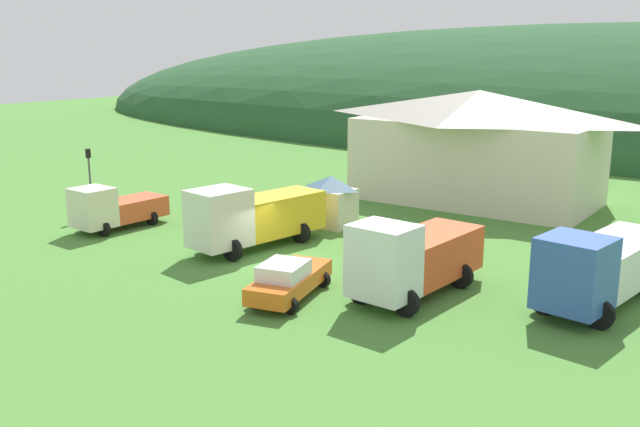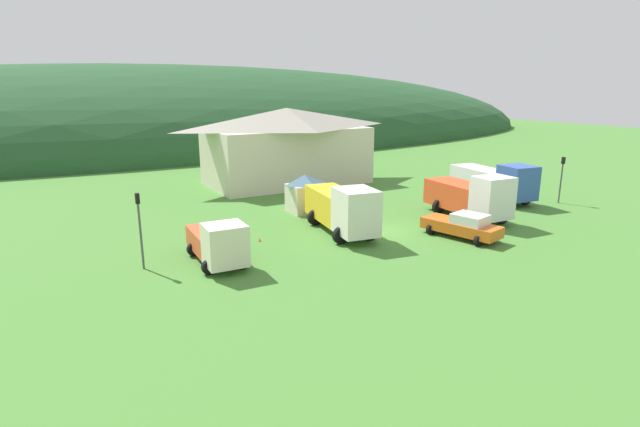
{
  "view_description": "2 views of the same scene",
  "coord_description": "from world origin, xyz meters",
  "px_view_note": "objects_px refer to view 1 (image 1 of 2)",
  "views": [
    {
      "loc": [
        20.78,
        -25.72,
        10.17
      ],
      "look_at": [
        -0.68,
        4.51,
        1.4
      ],
      "focal_mm": 39.84,
      "sensor_mm": 36.0,
      "label": 1
    },
    {
      "loc": [
        -19.78,
        -25.78,
        9.6
      ],
      "look_at": [
        -3.3,
        2.4,
        1.14
      ],
      "focal_mm": 28.1,
      "sensor_mm": 36.0,
      "label": 2
    }
  ],
  "objects_px": {
    "depot_building": "(477,145)",
    "traffic_cone_mid_row": "(430,277)",
    "heavy_rig_striped": "(252,216)",
    "service_pickup_orange": "(289,279)",
    "traffic_cone_near_pickup": "(192,229)",
    "heavy_rig_white": "(412,257)",
    "box_truck_blue": "(602,265)",
    "traffic_light_west": "(90,175)",
    "play_shed_cream": "(331,200)",
    "light_truck_cream": "(113,208)"
  },
  "relations": [
    {
      "from": "box_truck_blue",
      "to": "traffic_cone_near_pickup",
      "type": "distance_m",
      "value": 22.27
    },
    {
      "from": "depot_building",
      "to": "heavy_rig_striped",
      "type": "relative_size",
      "value": 2.05
    },
    {
      "from": "traffic_cone_near_pickup",
      "to": "traffic_cone_mid_row",
      "type": "xyz_separation_m",
      "value": [
        15.1,
        -0.03,
        0.0
      ]
    },
    {
      "from": "depot_building",
      "to": "traffic_cone_mid_row",
      "type": "relative_size",
      "value": 36.28
    },
    {
      "from": "traffic_light_west",
      "to": "traffic_cone_near_pickup",
      "type": "xyz_separation_m",
      "value": [
        7.3,
        1.26,
        -2.54
      ]
    },
    {
      "from": "depot_building",
      "to": "heavy_rig_white",
      "type": "relative_size",
      "value": 2.27
    },
    {
      "from": "depot_building",
      "to": "play_shed_cream",
      "type": "relative_size",
      "value": 5.57
    },
    {
      "from": "play_shed_cream",
      "to": "heavy_rig_white",
      "type": "distance_m",
      "value": 12.33
    },
    {
      "from": "light_truck_cream",
      "to": "traffic_cone_mid_row",
      "type": "distance_m",
      "value": 18.89
    },
    {
      "from": "box_truck_blue",
      "to": "play_shed_cream",
      "type": "bearing_deg",
      "value": -97.01
    },
    {
      "from": "depot_building",
      "to": "play_shed_cream",
      "type": "xyz_separation_m",
      "value": [
        -4.06,
        -11.06,
        -2.29
      ]
    },
    {
      "from": "heavy_rig_white",
      "to": "service_pickup_orange",
      "type": "xyz_separation_m",
      "value": [
        -4.0,
        -3.18,
        -0.87
      ]
    },
    {
      "from": "traffic_cone_near_pickup",
      "to": "heavy_rig_white",
      "type": "bearing_deg",
      "value": -9.84
    },
    {
      "from": "light_truck_cream",
      "to": "traffic_cone_mid_row",
      "type": "height_order",
      "value": "light_truck_cream"
    },
    {
      "from": "traffic_light_west",
      "to": "service_pickup_orange",
      "type": "bearing_deg",
      "value": -13.77
    },
    {
      "from": "service_pickup_orange",
      "to": "traffic_light_west",
      "type": "bearing_deg",
      "value": -117.36
    },
    {
      "from": "box_truck_blue",
      "to": "service_pickup_orange",
      "type": "relative_size",
      "value": 1.64
    },
    {
      "from": "heavy_rig_white",
      "to": "traffic_light_west",
      "type": "bearing_deg",
      "value": -89.21
    },
    {
      "from": "box_truck_blue",
      "to": "traffic_light_west",
      "type": "relative_size",
      "value": 2.11
    },
    {
      "from": "box_truck_blue",
      "to": "traffic_light_west",
      "type": "distance_m",
      "value": 29.58
    },
    {
      "from": "depot_building",
      "to": "heavy_rig_striped",
      "type": "xyz_separation_m",
      "value": [
        -4.68,
        -17.35,
        -2.06
      ]
    },
    {
      "from": "heavy_rig_striped",
      "to": "service_pickup_orange",
      "type": "height_order",
      "value": "heavy_rig_striped"
    },
    {
      "from": "light_truck_cream",
      "to": "traffic_cone_near_pickup",
      "type": "xyz_separation_m",
      "value": [
        3.56,
        2.65,
        -1.25
      ]
    },
    {
      "from": "service_pickup_orange",
      "to": "box_truck_blue",
      "type": "bearing_deg",
      "value": 108.68
    },
    {
      "from": "depot_building",
      "to": "traffic_cone_near_pickup",
      "type": "height_order",
      "value": "depot_building"
    },
    {
      "from": "play_shed_cream",
      "to": "box_truck_blue",
      "type": "xyz_separation_m",
      "value": [
        16.1,
        -4.36,
        0.14
      ]
    },
    {
      "from": "traffic_light_west",
      "to": "traffic_cone_near_pickup",
      "type": "relative_size",
      "value": 7.57
    },
    {
      "from": "play_shed_cream",
      "to": "heavy_rig_white",
      "type": "bearing_deg",
      "value": -39.81
    },
    {
      "from": "traffic_light_west",
      "to": "play_shed_cream",
      "type": "bearing_deg",
      "value": 25.72
    },
    {
      "from": "heavy_rig_striped",
      "to": "traffic_cone_near_pickup",
      "type": "xyz_separation_m",
      "value": [
        -5.47,
        1.1,
        -1.75
      ]
    },
    {
      "from": "light_truck_cream",
      "to": "heavy_rig_striped",
      "type": "relative_size",
      "value": 0.7
    },
    {
      "from": "depot_building",
      "to": "light_truck_cream",
      "type": "height_order",
      "value": "depot_building"
    },
    {
      "from": "heavy_rig_striped",
      "to": "light_truck_cream",
      "type": "bearing_deg",
      "value": -70.89
    },
    {
      "from": "play_shed_cream",
      "to": "traffic_light_west",
      "type": "height_order",
      "value": "traffic_light_west"
    },
    {
      "from": "depot_building",
      "to": "traffic_cone_mid_row",
      "type": "bearing_deg",
      "value": -73.1
    },
    {
      "from": "service_pickup_orange",
      "to": "traffic_cone_mid_row",
      "type": "distance_m",
      "value": 6.89
    },
    {
      "from": "depot_building",
      "to": "box_truck_blue",
      "type": "bearing_deg",
      "value": -52.01
    },
    {
      "from": "play_shed_cream",
      "to": "heavy_rig_striped",
      "type": "relative_size",
      "value": 0.37
    },
    {
      "from": "traffic_cone_near_pickup",
      "to": "light_truck_cream",
      "type": "bearing_deg",
      "value": -143.35
    },
    {
      "from": "play_shed_cream",
      "to": "heavy_rig_striped",
      "type": "bearing_deg",
      "value": -95.65
    },
    {
      "from": "heavy_rig_white",
      "to": "depot_building",
      "type": "bearing_deg",
      "value": -159.68
    },
    {
      "from": "heavy_rig_striped",
      "to": "depot_building",
      "type": "bearing_deg",
      "value": 174.25
    },
    {
      "from": "box_truck_blue",
      "to": "traffic_cone_mid_row",
      "type": "relative_size",
      "value": 19.36
    },
    {
      "from": "depot_building",
      "to": "traffic_cone_near_pickup",
      "type": "xyz_separation_m",
      "value": [
        -10.15,
        -16.25,
        -3.8
      ]
    },
    {
      "from": "depot_building",
      "to": "play_shed_cream",
      "type": "height_order",
      "value": "depot_building"
    },
    {
      "from": "service_pickup_orange",
      "to": "heavy_rig_striped",
      "type": "bearing_deg",
      "value": -141.71
    },
    {
      "from": "traffic_light_west",
      "to": "heavy_rig_striped",
      "type": "bearing_deg",
      "value": 0.71
    },
    {
      "from": "box_truck_blue",
      "to": "traffic_cone_mid_row",
      "type": "xyz_separation_m",
      "value": [
        -7.09,
        -0.87,
        -1.65
      ]
    },
    {
      "from": "box_truck_blue",
      "to": "service_pickup_orange",
      "type": "xyz_separation_m",
      "value": [
        -10.63,
        -6.71,
        -0.82
      ]
    },
    {
      "from": "traffic_cone_mid_row",
      "to": "box_truck_blue",
      "type": "bearing_deg",
      "value": 6.96
    }
  ]
}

